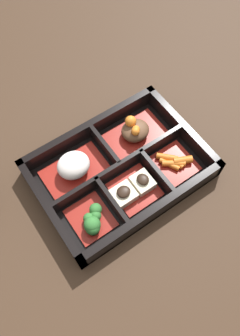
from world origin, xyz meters
TOP-DOWN VIEW (x-y plane):
  - ground_plane at (0.00, 0.00)m, footprint 3.00×3.00m
  - bento_base at (0.00, 0.00)m, footprint 0.32×0.23m
  - bento_rim at (-0.00, -0.00)m, footprint 0.32×0.23m
  - bowl_rice at (-0.07, 0.05)m, footprint 0.13×0.08m
  - bowl_stew at (0.07, 0.05)m, footprint 0.13×0.08m
  - bowl_greens at (-0.10, -0.06)m, footprint 0.07×0.08m
  - bowl_tofu at (-0.00, -0.05)m, footprint 0.09×0.08m
  - bowl_carrots at (0.10, -0.05)m, footprint 0.08×0.08m

SIDE VIEW (x-z plane):
  - ground_plane at x=0.00m, z-range 0.00..0.00m
  - bento_base at x=0.00m, z-range 0.00..0.01m
  - bowl_carrots at x=0.10m, z-range 0.01..0.03m
  - bowl_tofu at x=0.00m, z-range 0.01..0.04m
  - bento_rim at x=0.00m, z-range 0.00..0.05m
  - bowl_greens at x=-0.10m, z-range 0.01..0.04m
  - bowl_stew at x=0.07m, z-range 0.00..0.05m
  - bowl_rice at x=-0.07m, z-range 0.01..0.05m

